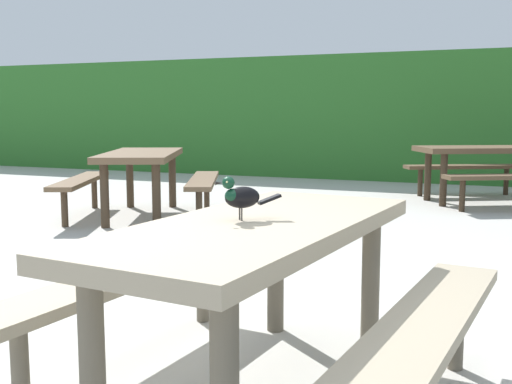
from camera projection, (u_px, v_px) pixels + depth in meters
hedge_wall at (443, 117)px, 10.80m from camera, size 28.00×1.32×2.20m
picnic_table_foreground at (257, 264)px, 2.58m from camera, size 1.86×1.88×0.74m
bird_grackle at (240, 196)px, 2.55m from camera, size 0.23×0.21×0.18m
picnic_table_mid_left at (141, 168)px, 7.03m from camera, size 2.22×2.23×0.74m
picnic_table_far_centre at (488, 161)px, 8.13m from camera, size 2.30×2.28×0.74m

